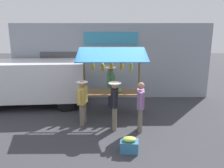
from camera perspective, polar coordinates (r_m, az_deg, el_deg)
name	(u,v)px	position (r m, az deg, el deg)	size (l,w,h in m)	color
ground_plane	(112,113)	(9.16, -0.02, -7.15)	(40.00, 40.00, 0.00)	#38383D
street_backdrop	(110,61)	(10.85, -0.40, 5.52)	(9.00, 0.30, 3.40)	#8C939E
market_stall	(112,74)	(8.75, 0.06, 2.41)	(2.50, 1.46, 2.50)	brown
vendor_with_sunhat	(111,83)	(9.57, -0.34, 0.18)	(0.44, 0.70, 1.71)	navy
shopper_with_ponytail	(115,102)	(7.55, 0.63, -4.31)	(0.41, 0.68, 1.59)	#726656
shopper_in_grey_tee	(83,99)	(7.98, -7.16, -3.72)	(0.40, 0.65, 1.53)	#726656
shopper_in_striped_shirt	(140,103)	(7.49, 6.91, -4.68)	(0.27, 0.69, 1.60)	#726656
parked_van	(27,80)	(10.36, -19.92, 1.00)	(4.52, 2.16, 1.88)	silver
produce_crate_near	(129,145)	(6.54, 4.21, -14.49)	(0.52, 0.41, 0.43)	teal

